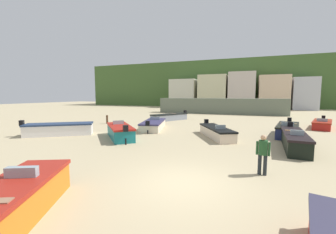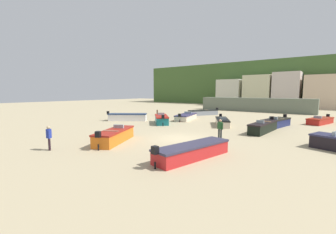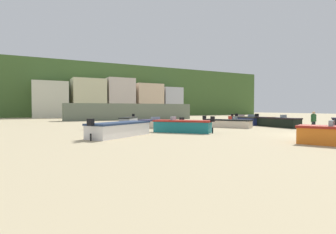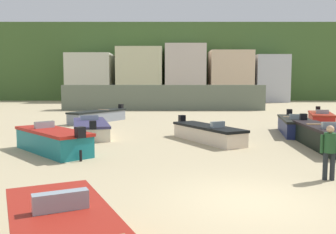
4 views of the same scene
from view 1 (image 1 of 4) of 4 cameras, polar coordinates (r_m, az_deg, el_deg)
The scene contains 19 objects.
ground_plane at distance 8.05m, azimuth 3.88°, elevation -17.31°, with size 160.00×160.00×0.00m, color tan.
headland_hill at distance 73.19m, azimuth 19.20°, elevation 7.95°, with size 90.00×32.00×12.49m, color #405F2C.
harbor_pier at distance 37.42m, azimuth 13.68°, elevation 2.87°, with size 21.05×2.40×2.64m, color #636D5B.
townhouse_far_left at distance 56.55m, azimuth 4.44°, elevation 6.30°, with size 6.55×6.38×7.22m, color beige.
townhouse_left at distance 54.84m, azimuth 12.02°, elevation 6.67°, with size 6.73×6.21×8.12m, color beige.
townhouse_centre at distance 54.45m, azimuth 19.19°, elevation 6.71°, with size 5.98×6.65×8.56m, color beige.
townhouse_right at distance 54.02m, azimuth 26.48°, elevation 5.93°, with size 6.26×5.32×7.61m, color beige.
townhouse_far_right at distance 55.65m, azimuth 32.50°, elevation 5.28°, with size 4.83×6.81×6.97m, color #B2B5BF.
boat_red_0 at distance 25.27m, azimuth 36.07°, elevation -1.60°, with size 2.72×4.76×1.05m.
boat_cream_1 at distance 16.43m, azimuth 12.84°, elevation -3.97°, with size 3.32×4.75×1.10m.
boat_teal_2 at distance 16.17m, azimuth -12.77°, elevation -3.83°, with size 4.03×4.23×1.26m.
boat_black_3 at distance 14.84m, azimuth 30.83°, elevation -5.36°, with size 1.55×5.57×1.28m.
boat_grey_4 at distance 26.63m, azimuth 0.41°, elevation -0.02°, with size 3.66×5.04×1.18m.
boat_orange_5 at distance 6.72m, azimuth -37.99°, elevation -18.92°, with size 3.30×4.87×1.27m.
boat_white_7 at distance 19.02m, azimuth -27.17°, elevation -2.91°, with size 4.99×4.14×1.26m.
boat_cream_8 at distance 20.08m, azimuth -3.94°, elevation -2.10°, with size 2.98×5.50×1.08m.
boat_navy_10 at distance 19.09m, azimuth 29.49°, elevation -3.04°, with size 2.33×4.95×1.22m.
mooring_post_near_water at distance 24.74m, azimuth -16.04°, elevation -0.62°, with size 0.22×0.22×0.95m, color #462F1E.
beach_walker_foreground at distance 9.29m, azimuth 24.16°, elevation -8.45°, with size 0.54×0.39×1.62m.
Camera 1 is at (2.12, -7.09, 3.17)m, focal length 22.68 mm.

